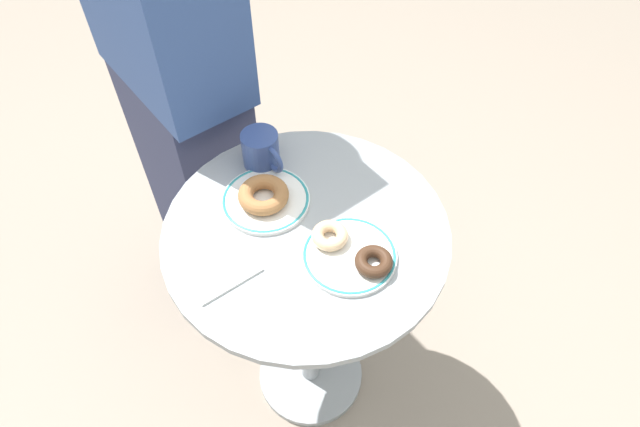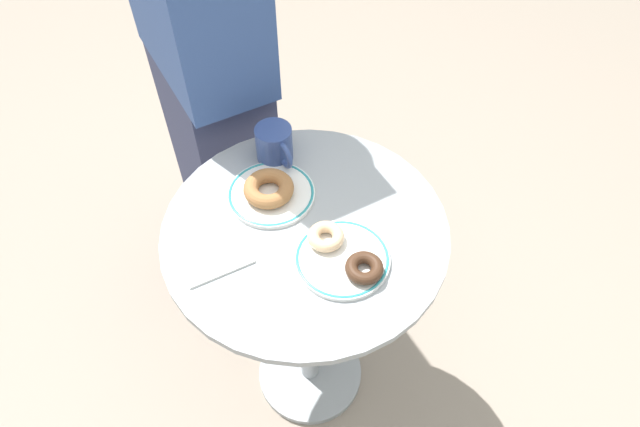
% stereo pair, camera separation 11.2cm
% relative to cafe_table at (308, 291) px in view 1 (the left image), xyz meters
% --- Properties ---
extents(ground_plane, '(7.00, 7.00, 0.02)m').
position_rel_cafe_table_xyz_m(ground_plane, '(0.00, 0.00, -0.53)').
color(ground_plane, gray).
extents(cafe_table, '(0.61, 0.61, 0.78)m').
position_rel_cafe_table_xyz_m(cafe_table, '(0.00, 0.00, 0.00)').
color(cafe_table, '#999EA3').
rests_on(cafe_table, ground).
extents(plate_left, '(0.20, 0.20, 0.01)m').
position_rel_cafe_table_xyz_m(plate_left, '(-0.12, 0.01, 0.26)').
color(plate_left, white).
rests_on(plate_left, cafe_table).
extents(plate_right, '(0.19, 0.19, 0.01)m').
position_rel_cafe_table_xyz_m(plate_right, '(0.12, -0.01, 0.26)').
color(plate_right, white).
rests_on(plate_right, cafe_table).
extents(donut_cinnamon, '(0.16, 0.16, 0.03)m').
position_rel_cafe_table_xyz_m(donut_cinnamon, '(-0.12, -0.00, 0.28)').
color(donut_cinnamon, '#A36B3D').
rests_on(donut_cinnamon, plate_left).
extents(donut_chocolate, '(0.11, 0.11, 0.03)m').
position_rel_cafe_table_xyz_m(donut_chocolate, '(0.17, -0.00, 0.28)').
color(donut_chocolate, '#422819').
rests_on(donut_chocolate, plate_right).
extents(donut_glazed, '(0.10, 0.10, 0.03)m').
position_rel_cafe_table_xyz_m(donut_glazed, '(0.06, -0.00, 0.28)').
color(donut_glazed, '#E0B789').
rests_on(donut_glazed, plate_right).
extents(paper_napkin, '(0.15, 0.17, 0.01)m').
position_rel_cafe_table_xyz_m(paper_napkin, '(-0.08, -0.19, 0.26)').
color(paper_napkin, white).
rests_on(paper_napkin, cafe_table).
extents(coffee_mug, '(0.12, 0.09, 0.09)m').
position_rel_cafe_table_xyz_m(coffee_mug, '(-0.20, 0.09, 0.30)').
color(coffee_mug, '#334784').
rests_on(coffee_mug, cafe_table).
extents(person_figure, '(0.48, 0.32, 1.67)m').
position_rel_cafe_table_xyz_m(person_figure, '(-0.52, 0.14, 0.30)').
color(person_figure, '#2D3351').
rests_on(person_figure, ground).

